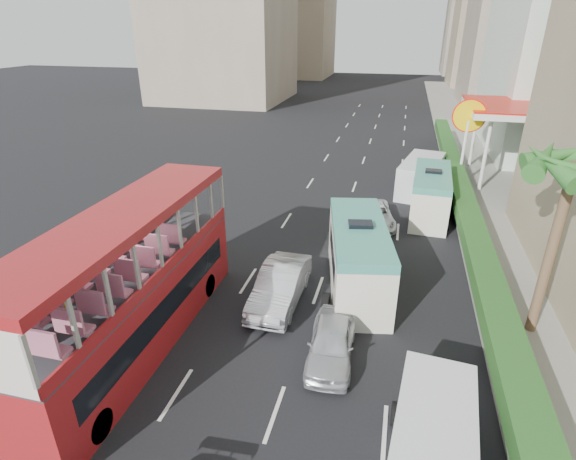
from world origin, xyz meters
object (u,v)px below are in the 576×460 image
(palm_tree, at_px, (551,253))
(minibus_near, at_px, (358,257))
(panel_van_near, at_px, (431,449))
(car_silver_lane_b, at_px, (331,357))
(car_silver_lane_a, at_px, (280,302))
(van_asset, at_px, (374,224))
(minibus_far, at_px, (430,194))
(panel_van_far, at_px, (421,176))
(double_decker_bus, at_px, (131,282))
(shell_station, at_px, (510,144))

(palm_tree, bearing_deg, minibus_near, 165.69)
(panel_van_near, xyz_separation_m, palm_tree, (3.89, 7.00, 2.43))
(car_silver_lane_b, distance_m, minibus_near, 5.08)
(minibus_near, bearing_deg, car_silver_lane_a, -157.37)
(van_asset, relative_size, panel_van_near, 0.90)
(minibus_far, xyz_separation_m, panel_van_far, (-0.44, 4.28, -0.23))
(minibus_near, relative_size, minibus_far, 1.08)
(car_silver_lane_a, xyz_separation_m, minibus_far, (6.23, 11.10, 1.35))
(minibus_near, bearing_deg, minibus_far, 58.98)
(van_asset, height_order, panel_van_near, panel_van_near)
(minibus_far, bearing_deg, car_silver_lane_b, -101.82)
(car_silver_lane_a, xyz_separation_m, panel_van_near, (5.68, -6.73, 0.95))
(minibus_near, bearing_deg, panel_van_far, 66.81)
(car_silver_lane_a, relative_size, minibus_near, 0.72)
(palm_tree, bearing_deg, double_decker_bus, -163.84)
(double_decker_bus, xyz_separation_m, car_silver_lane_a, (4.23, 3.74, -2.53))
(van_asset, distance_m, shell_station, 13.67)
(car_silver_lane_a, bearing_deg, double_decker_bus, -137.76)
(car_silver_lane_a, relative_size, shell_station, 0.59)
(car_silver_lane_b, relative_size, panel_van_near, 0.80)
(car_silver_lane_a, bearing_deg, minibus_far, 61.47)
(van_asset, relative_size, minibus_far, 0.70)
(van_asset, distance_m, minibus_near, 7.17)
(minibus_near, xyz_separation_m, palm_tree, (6.64, -1.69, 1.92))
(minibus_near, bearing_deg, van_asset, 76.64)
(minibus_near, bearing_deg, double_decker_bus, -152.63)
(car_silver_lane_a, relative_size, panel_van_near, 0.99)
(minibus_near, relative_size, palm_tree, 1.03)
(car_silver_lane_b, xyz_separation_m, panel_van_near, (3.10, -3.84, 0.95))
(panel_van_far, bearing_deg, panel_van_near, -78.49)
(palm_tree, bearing_deg, car_silver_lane_a, -178.44)
(panel_van_near, bearing_deg, van_asset, 104.81)
(double_decker_bus, height_order, van_asset, double_decker_bus)
(palm_tree, bearing_deg, panel_van_far, 104.03)
(double_decker_bus, xyz_separation_m, minibus_near, (7.16, 5.69, -1.07))
(van_asset, bearing_deg, shell_station, 38.69)
(double_decker_bus, bearing_deg, van_asset, 59.69)
(car_silver_lane_a, xyz_separation_m, shell_station, (11.77, 19.26, 2.75))
(shell_station, bearing_deg, panel_van_near, -103.18)
(car_silver_lane_a, xyz_separation_m, panel_van_far, (5.79, 15.38, 1.11))
(double_decker_bus, bearing_deg, shell_station, 55.18)
(minibus_far, xyz_separation_m, panel_van_near, (-0.56, -17.84, -0.40))
(van_asset, xyz_separation_m, shell_station, (8.57, 10.29, 2.75))
(minibus_far, distance_m, shell_station, 9.96)
(car_silver_lane_a, bearing_deg, palm_tree, 2.35)
(van_asset, bearing_deg, panel_van_near, -92.54)
(car_silver_lane_a, bearing_deg, panel_van_near, -49.08)
(minibus_near, distance_m, palm_tree, 7.12)
(panel_van_near, bearing_deg, shell_station, 82.64)
(car_silver_lane_a, bearing_deg, van_asset, 71.17)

